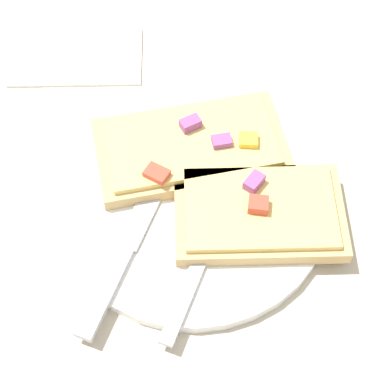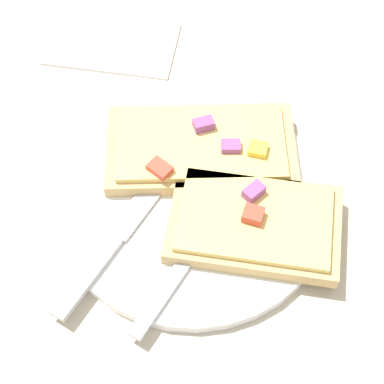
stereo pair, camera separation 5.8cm
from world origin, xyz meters
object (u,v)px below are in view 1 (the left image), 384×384
object	(u,v)px
knife	(130,240)
pizza_slice_main	(192,146)
plate	(192,201)
napkin	(76,56)
fork	(211,226)
pizza_slice_corner	(259,212)

from	to	relation	value
knife	pizza_slice_main	bearing A→B (deg)	-8.67
plate	napkin	world-z (taller)	plate
plate	fork	world-z (taller)	fork
knife	pizza_slice_corner	xyz separation A→B (m)	(0.12, 0.02, 0.01)
fork	knife	xyz separation A→B (m)	(-0.07, -0.01, 0.00)
fork	napkin	size ratio (longest dim) A/B	1.42
knife	pizza_slice_main	world-z (taller)	pizza_slice_main
plate	knife	distance (m)	0.07
plate	napkin	size ratio (longest dim) A/B	1.77
pizza_slice_main	pizza_slice_corner	xyz separation A→B (m)	(0.06, -0.07, -0.00)
pizza_slice_corner	knife	bearing A→B (deg)	10.59
knife	pizza_slice_corner	world-z (taller)	pizza_slice_corner
fork	plate	bearing A→B (deg)	49.32
pizza_slice_corner	napkin	size ratio (longest dim) A/B	1.06
fork	napkin	xyz separation A→B (m)	(-0.14, 0.22, -0.01)
napkin	fork	bearing A→B (deg)	-58.24
plate	napkin	distance (m)	0.23
fork	napkin	distance (m)	0.26
plate	pizza_slice_main	size ratio (longest dim) A/B	1.29
fork	pizza_slice_main	xyz separation A→B (m)	(-0.02, 0.08, 0.01)
pizza_slice_main	pizza_slice_corner	distance (m)	0.09
pizza_slice_main	napkin	xyz separation A→B (m)	(-0.12, 0.14, -0.02)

